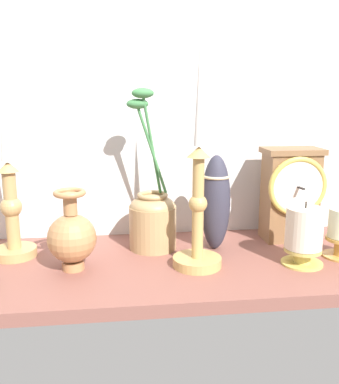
{
  "coord_description": "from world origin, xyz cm",
  "views": [
    {
      "loc": [
        -8.8,
        -79.62,
        32.53
      ],
      "look_at": [
        0.93,
        0.0,
        14.0
      ],
      "focal_mm": 40.3,
      "sensor_mm": 36.0,
      "label": 1
    }
  ],
  "objects_px": {
    "brass_vase_bulbous": "(72,236)",
    "tall_ceramic_vase": "(216,202)",
    "brass_vase_jar": "(152,215)",
    "candlestick_tall_center": "(198,203)",
    "mantel_clock": "(291,193)",
    "pillar_candle_near_clock": "(304,234)",
    "candlestick_tall_left": "(11,204)"
  },
  "relations": [
    {
      "from": "candlestick_tall_left",
      "to": "brass_vase_bulbous",
      "type": "distance_m",
      "value": 0.15
    },
    {
      "from": "mantel_clock",
      "to": "tall_ceramic_vase",
      "type": "distance_m",
      "value": 0.18
    },
    {
      "from": "brass_vase_jar",
      "to": "tall_ceramic_vase",
      "type": "relative_size",
      "value": 1.66
    },
    {
      "from": "candlestick_tall_left",
      "to": "brass_vase_jar",
      "type": "distance_m",
      "value": 0.28
    },
    {
      "from": "candlestick_tall_center",
      "to": "brass_vase_jar",
      "type": "distance_m",
      "value": 0.14
    },
    {
      "from": "mantel_clock",
      "to": "tall_ceramic_vase",
      "type": "relative_size",
      "value": 1.03
    },
    {
      "from": "brass_vase_jar",
      "to": "pillar_candle_near_clock",
      "type": "xyz_separation_m",
      "value": [
        0.28,
        -0.12,
        -0.01
      ]
    },
    {
      "from": "mantel_clock",
      "to": "pillar_candle_near_clock",
      "type": "height_order",
      "value": "mantel_clock"
    },
    {
      "from": "brass_vase_bulbous",
      "to": "brass_vase_jar",
      "type": "bearing_deg",
      "value": 31.38
    },
    {
      "from": "brass_vase_bulbous",
      "to": "tall_ceramic_vase",
      "type": "distance_m",
      "value": 0.3
    },
    {
      "from": "candlestick_tall_center",
      "to": "tall_ceramic_vase",
      "type": "distance_m",
      "value": 0.11
    },
    {
      "from": "candlestick_tall_left",
      "to": "tall_ceramic_vase",
      "type": "height_order",
      "value": "candlestick_tall_left"
    },
    {
      "from": "brass_vase_jar",
      "to": "pillar_candle_near_clock",
      "type": "bearing_deg",
      "value": -23.83
    },
    {
      "from": "mantel_clock",
      "to": "pillar_candle_near_clock",
      "type": "xyz_separation_m",
      "value": [
        -0.03,
        -0.14,
        -0.05
      ]
    },
    {
      "from": "brass_vase_bulbous",
      "to": "pillar_candle_near_clock",
      "type": "distance_m",
      "value": 0.44
    },
    {
      "from": "candlestick_tall_center",
      "to": "pillar_candle_near_clock",
      "type": "distance_m",
      "value": 0.21
    },
    {
      "from": "candlestick_tall_center",
      "to": "brass_vase_jar",
      "type": "relative_size",
      "value": 1.31
    },
    {
      "from": "candlestick_tall_left",
      "to": "brass_vase_bulbous",
      "type": "xyz_separation_m",
      "value": [
        0.12,
        -0.08,
        -0.04
      ]
    },
    {
      "from": "brass_vase_bulbous",
      "to": "pillar_candle_near_clock",
      "type": "xyz_separation_m",
      "value": [
        0.44,
        -0.03,
        -0.01
      ]
    },
    {
      "from": "brass_vase_bulbous",
      "to": "candlestick_tall_center",
      "type": "bearing_deg",
      "value": -3.14
    },
    {
      "from": "brass_vase_bulbous",
      "to": "tall_ceramic_vase",
      "type": "relative_size",
      "value": 0.76
    },
    {
      "from": "tall_ceramic_vase",
      "to": "mantel_clock",
      "type": "bearing_deg",
      "value": 11.69
    },
    {
      "from": "brass_vase_jar",
      "to": "tall_ceramic_vase",
      "type": "height_order",
      "value": "brass_vase_jar"
    },
    {
      "from": "brass_vase_jar",
      "to": "tall_ceramic_vase",
      "type": "xyz_separation_m",
      "value": [
        0.13,
        -0.02,
        0.03
      ]
    },
    {
      "from": "pillar_candle_near_clock",
      "to": "mantel_clock",
      "type": "bearing_deg",
      "value": 78.44
    },
    {
      "from": "candlestick_tall_center",
      "to": "mantel_clock",
      "type": "bearing_deg",
      "value": 28.55
    },
    {
      "from": "brass_vase_jar",
      "to": "candlestick_tall_center",
      "type": "bearing_deg",
      "value": -54.88
    },
    {
      "from": "candlestick_tall_left",
      "to": "candlestick_tall_center",
      "type": "distance_m",
      "value": 0.37
    },
    {
      "from": "mantel_clock",
      "to": "brass_vase_jar",
      "type": "height_order",
      "value": "brass_vase_jar"
    },
    {
      "from": "tall_ceramic_vase",
      "to": "brass_vase_bulbous",
      "type": "bearing_deg",
      "value": -165.08
    },
    {
      "from": "candlestick_tall_left",
      "to": "brass_vase_jar",
      "type": "xyz_separation_m",
      "value": [
        0.28,
        0.01,
        -0.04
      ]
    },
    {
      "from": "pillar_candle_near_clock",
      "to": "tall_ceramic_vase",
      "type": "bearing_deg",
      "value": 144.93
    }
  ]
}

